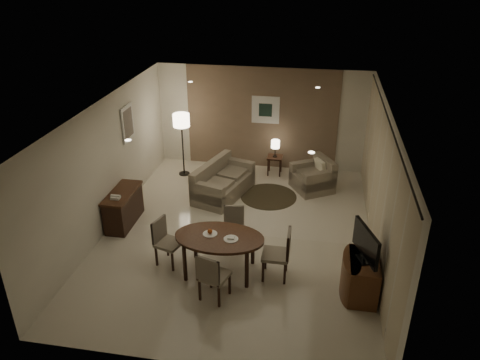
% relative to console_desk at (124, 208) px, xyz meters
% --- Properties ---
extents(room_shell, '(5.50, 7.00, 2.70)m').
position_rel_console_desk_xyz_m(room_shell, '(2.49, 0.40, 0.98)').
color(room_shell, beige).
rests_on(room_shell, ground).
extents(taupe_accent, '(3.96, 0.03, 2.70)m').
position_rel_console_desk_xyz_m(taupe_accent, '(2.49, 3.48, 0.98)').
color(taupe_accent, '#78604B').
rests_on(taupe_accent, wall_back).
extents(curtain_wall, '(0.08, 6.70, 2.58)m').
position_rel_console_desk_xyz_m(curtain_wall, '(5.17, 0.00, 0.95)').
color(curtain_wall, beige).
rests_on(curtain_wall, wall_right).
extents(curtain_rod, '(0.03, 6.80, 0.03)m').
position_rel_console_desk_xyz_m(curtain_rod, '(5.17, 0.00, 2.27)').
color(curtain_rod, black).
rests_on(curtain_rod, wall_right).
extents(art_back_frame, '(0.72, 0.03, 0.72)m').
position_rel_console_desk_xyz_m(art_back_frame, '(2.59, 3.46, 1.23)').
color(art_back_frame, silver).
rests_on(art_back_frame, wall_back).
extents(art_back_canvas, '(0.34, 0.01, 0.34)m').
position_rel_console_desk_xyz_m(art_back_canvas, '(2.59, 3.44, 1.23)').
color(art_back_canvas, black).
rests_on(art_back_canvas, wall_back).
extents(art_left_frame, '(0.03, 0.60, 0.80)m').
position_rel_console_desk_xyz_m(art_left_frame, '(-0.23, 1.20, 1.48)').
color(art_left_frame, silver).
rests_on(art_left_frame, wall_left).
extents(art_left_canvas, '(0.01, 0.46, 0.64)m').
position_rel_console_desk_xyz_m(art_left_canvas, '(-0.21, 1.20, 1.48)').
color(art_left_canvas, gray).
rests_on(art_left_canvas, wall_left).
extents(downlight_nl, '(0.10, 0.10, 0.01)m').
position_rel_console_desk_xyz_m(downlight_nl, '(1.09, -1.80, 2.31)').
color(downlight_nl, white).
rests_on(downlight_nl, ceiling).
extents(downlight_nr, '(0.10, 0.10, 0.01)m').
position_rel_console_desk_xyz_m(downlight_nr, '(3.89, -1.80, 2.31)').
color(downlight_nr, white).
rests_on(downlight_nr, ceiling).
extents(downlight_fl, '(0.10, 0.10, 0.01)m').
position_rel_console_desk_xyz_m(downlight_fl, '(1.09, 1.80, 2.31)').
color(downlight_fl, white).
rests_on(downlight_fl, ceiling).
extents(downlight_fr, '(0.10, 0.10, 0.01)m').
position_rel_console_desk_xyz_m(downlight_fr, '(3.89, 1.80, 2.31)').
color(downlight_fr, white).
rests_on(downlight_fr, ceiling).
extents(console_desk, '(0.48, 1.20, 0.75)m').
position_rel_console_desk_xyz_m(console_desk, '(0.00, 0.00, 0.00)').
color(console_desk, '#482C17').
rests_on(console_desk, floor).
extents(telephone, '(0.20, 0.14, 0.09)m').
position_rel_console_desk_xyz_m(telephone, '(0.00, -0.30, 0.43)').
color(telephone, white).
rests_on(telephone, console_desk).
extents(tv_cabinet, '(0.48, 0.90, 0.70)m').
position_rel_console_desk_xyz_m(tv_cabinet, '(4.89, -1.50, -0.03)').
color(tv_cabinet, '#5A2E1B').
rests_on(tv_cabinet, floor).
extents(flat_tv, '(0.36, 0.85, 0.60)m').
position_rel_console_desk_xyz_m(flat_tv, '(4.87, -1.50, 0.65)').
color(flat_tv, black).
rests_on(flat_tv, tv_cabinet).
extents(dining_table, '(1.61, 1.01, 0.75)m').
position_rel_console_desk_xyz_m(dining_table, '(2.38, -1.31, 0.00)').
color(dining_table, '#482C17').
rests_on(dining_table, floor).
extents(chair_near, '(0.56, 0.56, 0.92)m').
position_rel_console_desk_xyz_m(chair_near, '(2.45, -2.01, 0.09)').
color(chair_near, gray).
rests_on(chair_near, floor).
extents(chair_far, '(0.46, 0.46, 0.85)m').
position_rel_console_desk_xyz_m(chair_far, '(2.49, -0.54, 0.05)').
color(chair_far, gray).
rests_on(chair_far, floor).
extents(chair_left, '(0.54, 0.54, 0.90)m').
position_rel_console_desk_xyz_m(chair_left, '(1.41, -1.22, 0.08)').
color(chair_left, gray).
rests_on(chair_left, floor).
extents(chair_right, '(0.47, 0.47, 0.96)m').
position_rel_console_desk_xyz_m(chair_right, '(3.39, -1.28, 0.11)').
color(chair_right, gray).
rests_on(chair_right, floor).
extents(plate_a, '(0.26, 0.26, 0.02)m').
position_rel_console_desk_xyz_m(plate_a, '(2.20, -1.26, 0.39)').
color(plate_a, white).
rests_on(plate_a, dining_table).
extents(plate_b, '(0.26, 0.26, 0.02)m').
position_rel_console_desk_xyz_m(plate_b, '(2.60, -1.36, 0.39)').
color(plate_b, white).
rests_on(plate_b, dining_table).
extents(fruit_apple, '(0.09, 0.09, 0.09)m').
position_rel_console_desk_xyz_m(fruit_apple, '(2.20, -1.26, 0.44)').
color(fruit_apple, '#A74213').
rests_on(fruit_apple, plate_a).
extents(napkin, '(0.12, 0.08, 0.03)m').
position_rel_console_desk_xyz_m(napkin, '(2.60, -1.36, 0.41)').
color(napkin, white).
rests_on(napkin, plate_b).
extents(round_rug, '(1.34, 1.34, 0.01)m').
position_rel_console_desk_xyz_m(round_rug, '(2.92, 1.73, -0.37)').
color(round_rug, '#473D27').
rests_on(round_rug, floor).
extents(sofa, '(1.88, 1.33, 0.80)m').
position_rel_console_desk_xyz_m(sofa, '(1.84, 1.63, 0.03)').
color(sofa, gray).
rests_on(sofa, floor).
extents(armchair, '(1.18, 1.19, 0.79)m').
position_rel_console_desk_xyz_m(armchair, '(3.92, 2.30, 0.02)').
color(armchair, gray).
rests_on(armchair, floor).
extents(side_table, '(0.39, 0.39, 0.49)m').
position_rel_console_desk_xyz_m(side_table, '(2.92, 3.03, -0.13)').
color(side_table, black).
rests_on(side_table, floor).
extents(table_lamp, '(0.22, 0.22, 0.50)m').
position_rel_console_desk_xyz_m(table_lamp, '(2.92, 3.03, 0.37)').
color(table_lamp, '#FFEAC1').
rests_on(table_lamp, side_table).
extents(floor_lamp, '(0.42, 0.42, 1.65)m').
position_rel_console_desk_xyz_m(floor_lamp, '(0.58, 2.60, 0.45)').
color(floor_lamp, '#FFE5B7').
rests_on(floor_lamp, floor).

